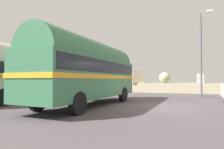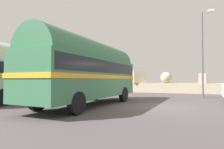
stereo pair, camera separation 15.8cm
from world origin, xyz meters
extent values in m
cube|color=#51494D|center=(0.00, 0.00, 0.01)|extent=(32.00, 26.00, 0.02)
cube|color=#C1B594|center=(0.00, 11.80, 0.55)|extent=(31.36, 1.80, 1.10)
cube|color=#B8A49D|center=(-12.99, 12.21, 1.71)|extent=(1.39, 1.19, 1.23)
sphere|color=#D3B08D|center=(-9.77, 12.30, 1.78)|extent=(1.35, 1.35, 1.35)
cube|color=tan|center=(-6.51, 12.01, 1.65)|extent=(1.34, 1.39, 1.09)
cube|color=beige|center=(-3.64, 11.45, 1.80)|extent=(1.76, 1.64, 1.39)
sphere|color=#C1BE8B|center=(-0.54, 11.58, 1.72)|extent=(1.23, 1.23, 1.23)
cube|color=beige|center=(3.19, 11.50, 1.62)|extent=(0.90, 1.14, 1.03)
cylinder|color=black|center=(-4.75, 1.76, 0.50)|extent=(0.36, 0.98, 0.96)
cylinder|color=black|center=(-2.55, 1.57, 0.50)|extent=(0.36, 0.98, 0.96)
cylinder|color=black|center=(-5.21, -3.42, 0.50)|extent=(0.36, 0.98, 0.96)
cylinder|color=black|center=(-3.01, -3.62, 0.50)|extent=(0.36, 0.98, 0.96)
cube|color=#37714D|center=(-3.88, -0.93, 1.57)|extent=(3.14, 8.58, 2.10)
cylinder|color=#37714D|center=(-3.88, -0.93, 2.62)|extent=(2.91, 8.23, 2.20)
cube|color=gold|center=(-3.88, -0.93, 1.63)|extent=(3.19, 8.67, 0.20)
cube|color=black|center=(-3.88, -0.93, 2.15)|extent=(3.14, 8.25, 0.64)
cube|color=silver|center=(-3.50, 3.33, 0.70)|extent=(2.29, 0.36, 0.28)
cylinder|color=black|center=(-10.27, 2.52, 0.50)|extent=(0.31, 0.97, 0.96)
cylinder|color=black|center=(-8.07, 2.46, 0.50)|extent=(0.31, 0.97, 0.96)
cylinder|color=black|center=(-8.21, -2.74, 0.50)|extent=(0.31, 0.97, 0.96)
cube|color=silver|center=(-9.24, -0.11, 1.57)|extent=(2.63, 8.46, 2.10)
cylinder|color=silver|center=(-9.24, -0.11, 2.62)|extent=(2.42, 8.12, 2.20)
cube|color=gold|center=(-9.24, -0.11, 1.63)|extent=(2.68, 8.55, 0.20)
cube|color=black|center=(-9.24, -0.11, 2.15)|extent=(2.66, 8.13, 0.64)
cube|color=silver|center=(-9.12, 4.16, 0.70)|extent=(2.28, 0.22, 0.28)
cylinder|color=#5B5B60|center=(2.68, 6.33, 3.47)|extent=(0.14, 0.14, 6.93)
cube|color=beige|center=(3.25, 5.78, 6.83)|extent=(0.44, 0.24, 0.18)
camera|label=1|loc=(0.87, -10.48, 1.46)|focal=30.24mm
camera|label=2|loc=(1.01, -10.43, 1.46)|focal=30.24mm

